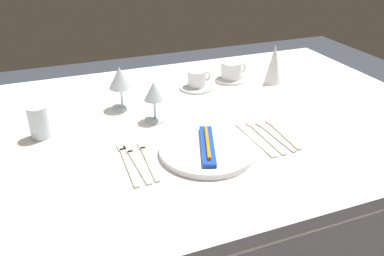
{
  "coord_description": "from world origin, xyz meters",
  "views": [
    {
      "loc": [
        -0.35,
        -1.08,
        1.32
      ],
      "look_at": [
        0.02,
        -0.1,
        0.76
      ],
      "focal_mm": 36.69,
      "sensor_mm": 36.0,
      "label": 1
    }
  ],
  "objects_px": {
    "fork_inner": "(136,162)",
    "napkin_folded": "(274,64)",
    "toothbrush_package": "(207,145)",
    "wine_glass_left": "(154,94)",
    "spoon_tea": "(278,130)",
    "coffee_cup_left": "(197,78)",
    "dinner_knife": "(256,140)",
    "coffee_cup_right": "(232,70)",
    "spoon_soup": "(260,133)",
    "fork_salad": "(127,162)",
    "dinner_plate": "(207,150)",
    "fork_outer": "(148,159)",
    "spoon_dessert": "(270,132)",
    "wine_glass_centre": "(120,80)",
    "drink_tumbler": "(39,124)"
  },
  "relations": [
    {
      "from": "fork_inner",
      "to": "napkin_folded",
      "type": "height_order",
      "value": "napkin_folded"
    },
    {
      "from": "toothbrush_package",
      "to": "fork_inner",
      "type": "height_order",
      "value": "toothbrush_package"
    },
    {
      "from": "wine_glass_left",
      "to": "napkin_folded",
      "type": "distance_m",
      "value": 0.56
    },
    {
      "from": "spoon_tea",
      "to": "coffee_cup_left",
      "type": "height_order",
      "value": "coffee_cup_left"
    },
    {
      "from": "dinner_knife",
      "to": "napkin_folded",
      "type": "distance_m",
      "value": 0.5
    },
    {
      "from": "coffee_cup_right",
      "to": "spoon_soup",
      "type": "bearing_deg",
      "value": -104.84
    },
    {
      "from": "dinner_knife",
      "to": "coffee_cup_right",
      "type": "height_order",
      "value": "coffee_cup_right"
    },
    {
      "from": "dinner_knife",
      "to": "fork_salad",
      "type": "bearing_deg",
      "value": 176.64
    },
    {
      "from": "dinner_plate",
      "to": "spoon_soup",
      "type": "bearing_deg",
      "value": 13.48
    },
    {
      "from": "dinner_knife",
      "to": "coffee_cup_left",
      "type": "xyz_separation_m",
      "value": [
        -0.01,
        0.45,
        0.04
      ]
    },
    {
      "from": "napkin_folded",
      "to": "dinner_knife",
      "type": "bearing_deg",
      "value": -126.67
    },
    {
      "from": "wine_glass_left",
      "to": "coffee_cup_right",
      "type": "bearing_deg",
      "value": 31.44
    },
    {
      "from": "coffee_cup_right",
      "to": "toothbrush_package",
      "type": "bearing_deg",
      "value": -122.6
    },
    {
      "from": "fork_outer",
      "to": "wine_glass_left",
      "type": "distance_m",
      "value": 0.25
    },
    {
      "from": "spoon_tea",
      "to": "coffee_cup_left",
      "type": "relative_size",
      "value": 2.14
    },
    {
      "from": "toothbrush_package",
      "to": "spoon_dessert",
      "type": "distance_m",
      "value": 0.23
    },
    {
      "from": "toothbrush_package",
      "to": "wine_glass_left",
      "type": "xyz_separation_m",
      "value": [
        -0.08,
        0.25,
        0.07
      ]
    },
    {
      "from": "wine_glass_centre",
      "to": "napkin_folded",
      "type": "bearing_deg",
      "value": 2.18
    },
    {
      "from": "toothbrush_package",
      "to": "spoon_soup",
      "type": "xyz_separation_m",
      "value": [
        0.2,
        0.05,
        -0.02
      ]
    },
    {
      "from": "drink_tumbler",
      "to": "toothbrush_package",
      "type": "bearing_deg",
      "value": -31.63
    },
    {
      "from": "spoon_soup",
      "to": "wine_glass_left",
      "type": "height_order",
      "value": "wine_glass_left"
    },
    {
      "from": "spoon_dessert",
      "to": "drink_tumbler",
      "type": "height_order",
      "value": "drink_tumbler"
    },
    {
      "from": "napkin_folded",
      "to": "drink_tumbler",
      "type": "bearing_deg",
      "value": -171.15
    },
    {
      "from": "dinner_plate",
      "to": "spoon_dessert",
      "type": "height_order",
      "value": "dinner_plate"
    },
    {
      "from": "fork_outer",
      "to": "spoon_tea",
      "type": "xyz_separation_m",
      "value": [
        0.42,
        0.02,
        0.0
      ]
    },
    {
      "from": "fork_inner",
      "to": "spoon_tea",
      "type": "height_order",
      "value": "spoon_tea"
    },
    {
      "from": "coffee_cup_right",
      "to": "napkin_folded",
      "type": "xyz_separation_m",
      "value": [
        0.14,
        -0.09,
        0.03
      ]
    },
    {
      "from": "wine_glass_centre",
      "to": "fork_salad",
      "type": "bearing_deg",
      "value": -100.27
    },
    {
      "from": "toothbrush_package",
      "to": "coffee_cup_right",
      "type": "distance_m",
      "value": 0.58
    },
    {
      "from": "fork_outer",
      "to": "napkin_folded",
      "type": "xyz_separation_m",
      "value": [
        0.62,
        0.38,
        0.08
      ]
    },
    {
      "from": "dinner_knife",
      "to": "napkin_folded",
      "type": "relative_size",
      "value": 1.38
    },
    {
      "from": "spoon_tea",
      "to": "wine_glass_centre",
      "type": "distance_m",
      "value": 0.54
    },
    {
      "from": "coffee_cup_left",
      "to": "spoon_tea",
      "type": "bearing_deg",
      "value": -75.35
    },
    {
      "from": "dinner_knife",
      "to": "drink_tumbler",
      "type": "distance_m",
      "value": 0.65
    },
    {
      "from": "drink_tumbler",
      "to": "napkin_folded",
      "type": "height_order",
      "value": "napkin_folded"
    },
    {
      "from": "toothbrush_package",
      "to": "wine_glass_centre",
      "type": "xyz_separation_m",
      "value": [
        -0.16,
        0.38,
        0.08
      ]
    },
    {
      "from": "dinner_plate",
      "to": "napkin_folded",
      "type": "bearing_deg",
      "value": 41.63
    },
    {
      "from": "dinner_plate",
      "to": "wine_glass_left",
      "type": "bearing_deg",
      "value": 107.64
    },
    {
      "from": "dinner_plate",
      "to": "coffee_cup_right",
      "type": "relative_size",
      "value": 2.46
    },
    {
      "from": "coffee_cup_left",
      "to": "wine_glass_centre",
      "type": "xyz_separation_m",
      "value": [
        -0.31,
        -0.08,
        0.06
      ]
    },
    {
      "from": "fork_outer",
      "to": "coffee_cup_right",
      "type": "relative_size",
      "value": 1.9
    },
    {
      "from": "fork_outer",
      "to": "wine_glass_centre",
      "type": "distance_m",
      "value": 0.37
    },
    {
      "from": "wine_glass_centre",
      "to": "fork_inner",
      "type": "bearing_deg",
      "value": -96.39
    },
    {
      "from": "toothbrush_package",
      "to": "dinner_knife",
      "type": "bearing_deg",
      "value": 3.52
    },
    {
      "from": "spoon_tea",
      "to": "toothbrush_package",
      "type": "bearing_deg",
      "value": -170.03
    },
    {
      "from": "dinner_knife",
      "to": "coffee_cup_left",
      "type": "bearing_deg",
      "value": 91.31
    },
    {
      "from": "coffee_cup_right",
      "to": "wine_glass_centre",
      "type": "height_order",
      "value": "wine_glass_centre"
    },
    {
      "from": "dinner_plate",
      "to": "toothbrush_package",
      "type": "xyz_separation_m",
      "value": [
        -0.0,
        0.0,
        0.02
      ]
    },
    {
      "from": "dinner_plate",
      "to": "drink_tumbler",
      "type": "bearing_deg",
      "value": 148.37
    },
    {
      "from": "coffee_cup_right",
      "to": "drink_tumbler",
      "type": "relative_size",
      "value": 1.1
    }
  ]
}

